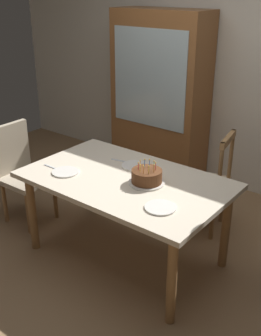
# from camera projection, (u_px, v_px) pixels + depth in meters

# --- Properties ---
(ground) EXTENTS (6.40, 6.40, 0.00)m
(ground) POSITION_uv_depth(u_px,v_px,m) (126.00, 256.00, 3.54)
(ground) COLOR #93704C
(back_wall) EXTENTS (6.40, 0.10, 2.60)m
(back_wall) POSITION_uv_depth(u_px,v_px,m) (235.00, 70.00, 4.33)
(back_wall) COLOR silver
(back_wall) RESTS_ON ground
(dining_table) EXTENTS (1.62, 0.99, 0.74)m
(dining_table) POSITION_uv_depth(u_px,v_px,m) (126.00, 188.00, 3.27)
(dining_table) COLOR beige
(dining_table) RESTS_ON ground
(birthday_cake) EXTENTS (0.28, 0.28, 0.18)m
(birthday_cake) POSITION_uv_depth(u_px,v_px,m) (147.00, 177.00, 3.12)
(birthday_cake) COLOR silver
(birthday_cake) RESTS_ON dining_table
(plate_near_celebrant) EXTENTS (0.22, 0.22, 0.01)m
(plate_near_celebrant) POSITION_uv_depth(u_px,v_px,m) (65.00, 172.00, 3.32)
(plate_near_celebrant) COLOR white
(plate_near_celebrant) RESTS_ON dining_table
(plate_far_side) EXTENTS (0.22, 0.22, 0.01)m
(plate_far_side) POSITION_uv_depth(u_px,v_px,m) (135.00, 166.00, 3.43)
(plate_far_side) COLOR white
(plate_far_side) RESTS_ON dining_table
(plate_near_guest) EXTENTS (0.22, 0.22, 0.01)m
(plate_near_guest) POSITION_uv_depth(u_px,v_px,m) (160.00, 207.00, 2.80)
(plate_near_guest) COLOR white
(plate_near_guest) RESTS_ON dining_table
(fork_near_celebrant) EXTENTS (0.18, 0.02, 0.01)m
(fork_near_celebrant) POSITION_uv_depth(u_px,v_px,m) (52.00, 167.00, 3.41)
(fork_near_celebrant) COLOR silver
(fork_near_celebrant) RESTS_ON dining_table
(fork_far_side) EXTENTS (0.18, 0.05, 0.01)m
(fork_far_side) POSITION_uv_depth(u_px,v_px,m) (121.00, 161.00, 3.53)
(fork_far_side) COLOR silver
(fork_far_side) RESTS_ON dining_table
(chair_spindle_back) EXTENTS (0.52, 0.52, 0.95)m
(chair_spindle_back) POSITION_uv_depth(u_px,v_px,m) (205.00, 183.00, 3.78)
(chair_spindle_back) COLOR tan
(chair_spindle_back) RESTS_ON ground
(chair_upholstered) EXTENTS (0.46, 0.45, 0.95)m
(chair_upholstered) POSITION_uv_depth(u_px,v_px,m) (20.00, 168.00, 3.91)
(chair_upholstered) COLOR tan
(chair_upholstered) RESTS_ON ground
(china_cabinet) EXTENTS (1.10, 0.45, 1.90)m
(china_cabinet) POSITION_uv_depth(u_px,v_px,m) (160.00, 97.00, 4.68)
(china_cabinet) COLOR brown
(china_cabinet) RESTS_ON ground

